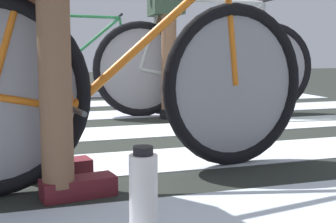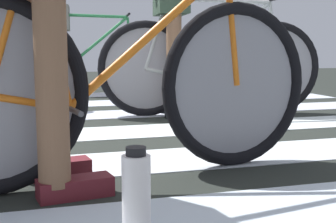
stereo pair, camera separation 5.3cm
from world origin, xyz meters
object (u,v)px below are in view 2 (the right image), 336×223
bicycle_2_of_4 (211,65)px  cyclist_2_of_4 (171,27)px  cyclist_1_of_4 (42,11)px  water_bottle (136,195)px  bicycle_1_of_4 (126,83)px  bicycle_4_of_4 (89,58)px  cyclist_4_of_4 (60,37)px

bicycle_2_of_4 → cyclist_2_of_4: cyclist_2_of_4 is taller
cyclist_1_of_4 → cyclist_2_of_4: 1.93m
cyclist_2_of_4 → water_bottle: 2.39m
cyclist_1_of_4 → bicycle_2_of_4: 2.09m
cyclist_1_of_4 → cyclist_2_of_4: (0.98, 1.67, 0.02)m
bicycle_1_of_4 → bicycle_4_of_4: bearing=76.1°
cyclist_2_of_4 → cyclist_4_of_4: (-0.68, 2.13, -0.04)m
bicycle_2_of_4 → cyclist_4_of_4: (-0.99, 2.17, 0.25)m
bicycle_4_of_4 → cyclist_4_of_4: cyclist_4_of_4 is taller
cyclist_1_of_4 → water_bottle: size_ratio=3.92×
bicycle_1_of_4 → water_bottle: bearing=-108.0°
cyclist_2_of_4 → cyclist_4_of_4: cyclist_2_of_4 is taller
cyclist_1_of_4 → bicycle_4_of_4: (0.61, 3.76, -0.27)m
bicycle_1_of_4 → bicycle_2_of_4: same height
cyclist_2_of_4 → bicycle_4_of_4: (-0.37, 2.09, -0.29)m
bicycle_2_of_4 → bicycle_4_of_4: 2.24m
cyclist_2_of_4 → cyclist_1_of_4: bearing=-113.0°
bicycle_1_of_4 → bicycle_2_of_4: bearing=48.9°
cyclist_1_of_4 → cyclist_4_of_4: bearing=76.3°
bicycle_4_of_4 → cyclist_4_of_4: size_ratio=1.77×
bicycle_2_of_4 → cyclist_4_of_4: size_ratio=1.77×
bicycle_2_of_4 → water_bottle: 2.42m
bicycle_4_of_4 → cyclist_4_of_4: bearing=-180.0°
cyclist_1_of_4 → water_bottle: cyclist_1_of_4 is taller
bicycle_4_of_4 → water_bottle: 4.32m
cyclist_2_of_4 → bicycle_4_of_4: cyclist_2_of_4 is taller
bicycle_1_of_4 → cyclist_2_of_4: 1.77m
cyclist_1_of_4 → cyclist_2_of_4: bearing=50.4°
bicycle_1_of_4 → bicycle_4_of_4: same height
bicycle_2_of_4 → bicycle_1_of_4: bearing=-114.4°
bicycle_1_of_4 → cyclist_1_of_4: cyclist_1_of_4 is taller
cyclist_4_of_4 → bicycle_4_of_4: bearing=0.0°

